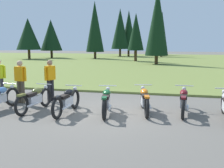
# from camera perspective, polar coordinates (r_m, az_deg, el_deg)

# --- Properties ---
(ground_plane) EXTENTS (140.00, 140.00, 0.00)m
(ground_plane) POSITION_cam_1_polar(r_m,az_deg,el_deg) (9.02, -0.91, -6.22)
(ground_plane) COLOR #605B54
(grass_moorland) EXTENTS (80.00, 44.00, 0.10)m
(grass_moorland) POSITION_cam_1_polar(r_m,az_deg,el_deg) (34.10, 10.08, 4.74)
(grass_moorland) COLOR olive
(grass_moorland) RESTS_ON ground
(forest_treeline) EXTENTS (33.03, 25.25, 8.38)m
(forest_treeline) POSITION_cam_1_polar(r_m,az_deg,el_deg) (40.94, 0.59, 11.44)
(forest_treeline) COLOR #47331E
(forest_treeline) RESTS_ON ground
(motorcycle_olive) EXTENTS (0.62, 2.10, 0.88)m
(motorcycle_olive) POSITION_cam_1_polar(r_m,az_deg,el_deg) (9.58, -16.22, -3.00)
(motorcycle_olive) COLOR black
(motorcycle_olive) RESTS_ON ground
(motorcycle_black) EXTENTS (0.62, 2.10, 0.88)m
(motorcycle_black) POSITION_cam_1_polar(r_m,az_deg,el_deg) (9.00, -9.63, -3.52)
(motorcycle_black) COLOR black
(motorcycle_black) RESTS_ON ground
(motorcycle_british_green) EXTENTS (0.69, 2.08, 0.88)m
(motorcycle_british_green) POSITION_cam_1_polar(r_m,az_deg,el_deg) (8.80, -1.22, -3.67)
(motorcycle_british_green) COLOR black
(motorcycle_british_green) RESTS_ON ground
(motorcycle_orange) EXTENTS (0.73, 2.07, 0.88)m
(motorcycle_orange) POSITION_cam_1_polar(r_m,az_deg,el_deg) (9.04, 7.00, -3.41)
(motorcycle_orange) COLOR black
(motorcycle_orange) RESTS_ON ground
(motorcycle_maroon) EXTENTS (0.62, 2.10, 0.88)m
(motorcycle_maroon) POSITION_cam_1_polar(r_m,az_deg,el_deg) (9.14, 15.07, -3.50)
(motorcycle_maroon) COLOR black
(motorcycle_maroon) RESTS_ON ground
(rider_with_back_turned) EXTENTS (0.34, 0.52, 1.67)m
(rider_with_back_turned) POSITION_cam_1_polar(r_m,az_deg,el_deg) (10.90, -13.10, 1.22)
(rider_with_back_turned) COLOR black
(rider_with_back_turned) RESTS_ON ground
(rider_checking_bike) EXTENTS (0.55, 0.26, 1.67)m
(rider_checking_bike) POSITION_cam_1_polar(r_m,az_deg,el_deg) (10.92, -19.01, 0.99)
(rider_checking_bike) COLOR #4C4233
(rider_checking_bike) RESTS_ON ground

